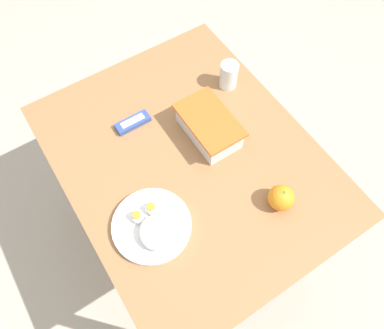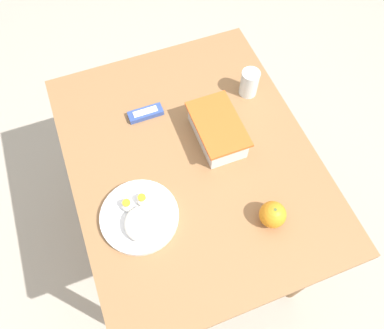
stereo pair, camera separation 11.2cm
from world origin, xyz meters
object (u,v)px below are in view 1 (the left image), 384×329
(food_container, at_px, (209,128))
(candy_bar, at_px, (133,122))
(orange_fruit, at_px, (281,198))
(drinking_glass, at_px, (229,75))
(rice_plate, at_px, (153,227))

(food_container, height_order, candy_bar, food_container)
(orange_fruit, distance_m, drinking_glass, 0.46)
(orange_fruit, bearing_deg, candy_bar, -154.90)
(food_container, height_order, orange_fruit, food_container)
(orange_fruit, height_order, candy_bar, orange_fruit)
(rice_plate, bearing_deg, candy_bar, 160.25)
(food_container, distance_m, orange_fruit, 0.31)
(orange_fruit, xyz_separation_m, candy_bar, (-0.48, -0.22, -0.03))
(rice_plate, height_order, candy_bar, rice_plate)
(rice_plate, relative_size, candy_bar, 1.95)
(orange_fruit, relative_size, candy_bar, 0.66)
(candy_bar, bearing_deg, drinking_glass, 84.79)
(candy_bar, xyz_separation_m, drinking_glass, (0.03, 0.36, 0.04))
(food_container, distance_m, rice_plate, 0.36)
(orange_fruit, distance_m, rice_plate, 0.37)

